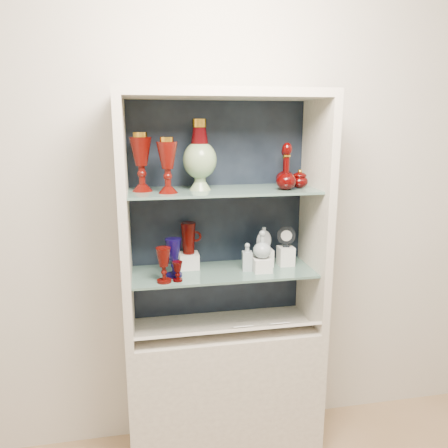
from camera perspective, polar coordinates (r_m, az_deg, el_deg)
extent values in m
cube|color=beige|center=(2.35, -1.00, 3.56)|extent=(3.50, 0.02, 2.80)
cube|color=#BDB39F|center=(2.54, 0.00, -20.80)|extent=(1.00, 0.40, 0.75)
cube|color=black|center=(2.34, -0.87, 1.63)|extent=(0.98, 0.02, 1.15)
cube|color=#BDB39F|center=(2.12, -12.84, 0.11)|extent=(0.04, 0.40, 1.15)
cube|color=#BDB39F|center=(2.29, 11.87, 1.12)|extent=(0.04, 0.40, 1.15)
cube|color=#BDB39F|center=(2.11, 0.00, 16.63)|extent=(1.00, 0.40, 0.04)
cube|color=slate|center=(2.25, -0.10, -6.24)|extent=(0.92, 0.34, 0.01)
cube|color=slate|center=(2.15, -0.10, 4.38)|extent=(0.92, 0.34, 0.01)
cube|color=#BDB39F|center=(2.24, 0.54, -13.72)|extent=(0.92, 0.17, 0.09)
cube|color=white|center=(2.25, 2.37, -13.22)|extent=(0.10, 0.06, 0.03)
cube|color=white|center=(2.29, 7.14, -12.73)|extent=(0.10, 0.06, 0.03)
cube|color=silver|center=(2.28, -4.61, -4.79)|extent=(0.10, 0.10, 0.08)
cube|color=silver|center=(2.33, 5.18, -4.34)|extent=(0.09, 0.09, 0.09)
cube|color=silver|center=(2.24, 4.97, -5.31)|extent=(0.09, 0.09, 0.07)
cube|color=silver|center=(2.35, 8.06, -4.14)|extent=(0.08, 0.08, 0.10)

